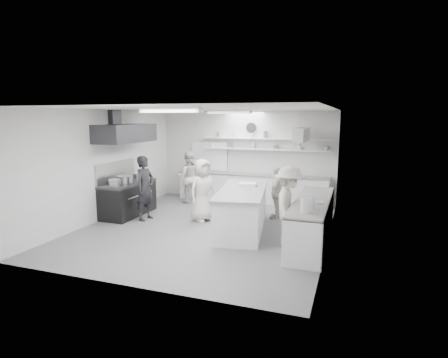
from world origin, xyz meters
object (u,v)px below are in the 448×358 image
(stove, at_px, (128,200))
(prep_island, at_px, (242,211))
(cook_back, at_px, (189,177))
(right_counter, at_px, (312,222))
(cook_stove, at_px, (145,188))
(back_counter, at_px, (251,188))

(stove, distance_m, prep_island, 3.53)
(cook_back, bearing_deg, right_counter, 125.00)
(cook_stove, bearing_deg, back_counter, -27.38)
(back_counter, bearing_deg, right_counter, -55.35)
(stove, distance_m, cook_back, 2.28)
(stove, bearing_deg, right_counter, -6.52)
(prep_island, xyz_separation_m, cook_stove, (-2.78, 0.05, 0.39))
(prep_island, bearing_deg, back_counter, 91.24)
(prep_island, bearing_deg, right_counter, -19.65)
(right_counter, height_order, cook_stove, cook_stove)
(prep_island, bearing_deg, stove, 165.13)
(stove, distance_m, cook_stove, 0.89)
(back_counter, height_order, cook_stove, cook_stove)
(cook_stove, distance_m, cook_back, 2.29)
(stove, bearing_deg, cook_back, 64.31)
(prep_island, relative_size, cook_back, 1.60)
(stove, bearing_deg, back_counter, 43.99)
(back_counter, distance_m, cook_back, 2.12)
(right_counter, bearing_deg, back_counter, 124.65)
(stove, distance_m, right_counter, 5.28)
(right_counter, xyz_separation_m, prep_island, (-1.74, 0.30, 0.03))
(stove, height_order, cook_stove, cook_stove)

